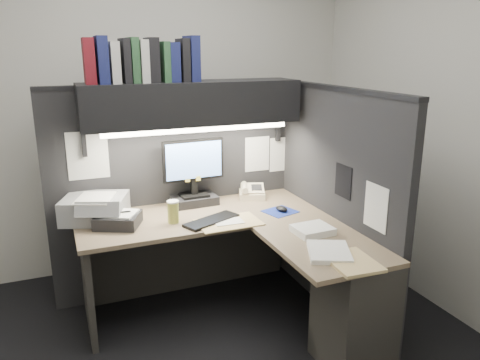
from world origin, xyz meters
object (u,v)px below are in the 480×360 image
(keyboard, at_px, (212,221))
(desk, at_px, (274,277))
(monitor, at_px, (194,179))
(notebook_stack, at_px, (118,220))
(telephone, at_px, (252,192))
(overhead_shelf, at_px, (192,103))
(printer, at_px, (95,208))
(coffee_cup, at_px, (173,212))

(keyboard, bearing_deg, desk, -75.81)
(desk, height_order, monitor, monitor)
(notebook_stack, bearing_deg, telephone, 12.60)
(overhead_shelf, xyz_separation_m, telephone, (0.48, 0.03, -0.73))
(desk, bearing_deg, keyboard, 127.48)
(overhead_shelf, distance_m, printer, 1.00)
(desk, xyz_separation_m, notebook_stack, (-0.90, 0.55, 0.33))
(monitor, xyz_separation_m, printer, (-0.73, -0.05, -0.12))
(overhead_shelf, height_order, notebook_stack, overhead_shelf)
(desk, distance_m, keyboard, 0.57)
(telephone, distance_m, coffee_cup, 0.78)
(desk, height_order, overhead_shelf, overhead_shelf)
(overhead_shelf, height_order, telephone, overhead_shelf)
(coffee_cup, distance_m, printer, 0.55)
(coffee_cup, bearing_deg, overhead_shelf, 49.80)
(overhead_shelf, bearing_deg, monitor, 77.55)
(desk, height_order, printer, printer)
(desk, relative_size, telephone, 8.18)
(printer, bearing_deg, desk, -15.15)
(telephone, bearing_deg, printer, -157.36)
(telephone, height_order, printer, printer)
(overhead_shelf, distance_m, keyboard, 0.84)
(monitor, distance_m, coffee_cup, 0.41)
(keyboard, height_order, telephone, telephone)
(monitor, height_order, printer, monitor)
(overhead_shelf, bearing_deg, notebook_stack, -160.88)
(telephone, height_order, notebook_stack, notebook_stack)
(monitor, bearing_deg, keyboard, -92.20)
(monitor, height_order, keyboard, monitor)
(coffee_cup, relative_size, notebook_stack, 0.52)
(overhead_shelf, height_order, printer, overhead_shelf)
(keyboard, bearing_deg, coffee_cup, 136.56)
(keyboard, xyz_separation_m, coffee_cup, (-0.24, 0.09, 0.06))
(monitor, xyz_separation_m, keyboard, (-0.00, -0.40, -0.19))
(telephone, bearing_deg, desk, -82.99)
(coffee_cup, bearing_deg, monitor, 51.96)
(keyboard, relative_size, notebook_stack, 1.47)
(monitor, bearing_deg, notebook_stack, -160.62)
(desk, height_order, keyboard, keyboard)
(monitor, distance_m, notebook_stack, 0.67)
(overhead_shelf, xyz_separation_m, coffee_cup, (-0.24, -0.28, -0.70))
(coffee_cup, bearing_deg, notebook_stack, 168.41)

